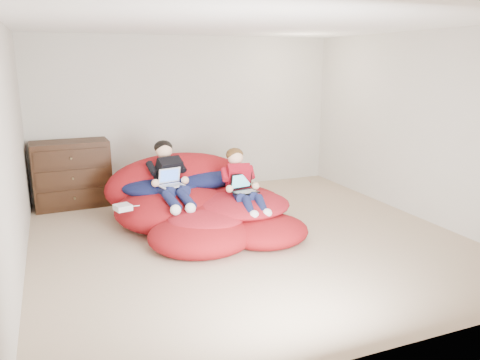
# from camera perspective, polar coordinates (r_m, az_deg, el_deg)

# --- Properties ---
(room_shell) EXTENTS (5.10, 5.10, 2.77)m
(room_shell) POSITION_cam_1_polar(r_m,az_deg,el_deg) (5.69, 1.03, -5.03)
(room_shell) COLOR tan
(room_shell) RESTS_ON ground
(dresser) EXTENTS (1.11, 0.63, 0.98)m
(dresser) POSITION_cam_1_polar(r_m,az_deg,el_deg) (7.34, -19.81, 0.70)
(dresser) COLOR #331C0E
(dresser) RESTS_ON ground
(beanbag_pile) EXTENTS (2.33, 2.42, 0.93)m
(beanbag_pile) POSITION_cam_1_polar(r_m,az_deg,el_deg) (6.21, -4.98, -2.86)
(beanbag_pile) COLOR #A41218
(beanbag_pile) RESTS_ON ground
(cream_pillow) EXTENTS (0.44, 0.28, 0.28)m
(cream_pillow) POSITION_cam_1_polar(r_m,az_deg,el_deg) (6.66, -10.63, 1.16)
(cream_pillow) COLOR beige
(cream_pillow) RESTS_ON beanbag_pile
(older_boy) EXTENTS (0.41, 1.10, 0.74)m
(older_boy) POSITION_cam_1_polar(r_m,az_deg,el_deg) (6.06, -8.63, 0.69)
(older_boy) COLOR black
(older_boy) RESTS_ON beanbag_pile
(younger_boy) EXTENTS (0.36, 1.00, 0.71)m
(younger_boy) POSITION_cam_1_polar(r_m,az_deg,el_deg) (5.93, 0.22, -0.09)
(younger_boy) COLOR #AD0F20
(younger_boy) RESTS_ON beanbag_pile
(laptop_white) EXTENTS (0.33, 0.32, 0.21)m
(laptop_white) POSITION_cam_1_polar(r_m,az_deg,el_deg) (6.00, -8.42, -0.13)
(laptop_white) COLOR silver
(laptop_white) RESTS_ON older_boy
(laptop_black) EXTENTS (0.34, 0.31, 0.23)m
(laptop_black) POSITION_cam_1_polar(r_m,az_deg,el_deg) (5.90, 0.42, -0.86)
(laptop_black) COLOR black
(laptop_black) RESTS_ON younger_boy
(power_adapter) EXTENTS (0.22, 0.22, 0.07)m
(power_adapter) POSITION_cam_1_polar(r_m,az_deg,el_deg) (5.72, -14.10, -3.25)
(power_adapter) COLOR silver
(power_adapter) RESTS_ON beanbag_pile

